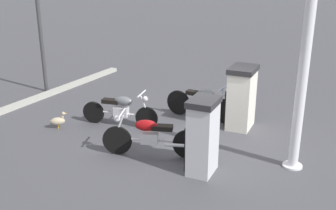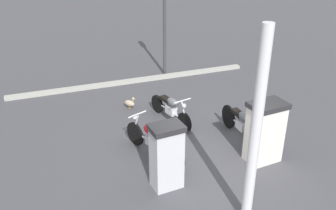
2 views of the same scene
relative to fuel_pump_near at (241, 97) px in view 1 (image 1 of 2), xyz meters
name	(u,v)px [view 1 (image 1 of 2)]	position (x,y,z in m)	size (l,w,h in m)	color
ground_plane	(204,143)	(0.46, 1.28, -0.79)	(120.00, 120.00, 0.00)	#424247
fuel_pump_near	(241,97)	(0.00, 0.00, 0.00)	(0.66, 0.89, 1.56)	silver
fuel_pump_far	(203,136)	(0.00, 2.56, -0.01)	(0.56, 0.72, 1.53)	silver
motorcycle_near_pump	(203,102)	(1.03, -0.07, -0.30)	(2.07, 0.56, 0.97)	black
motorcycle_far_pump	(150,135)	(1.24, 2.40, -0.31)	(2.06, 0.86, 0.96)	black
motorcycle_extra	(121,109)	(2.72, 1.25, -0.36)	(1.98, 0.60, 0.92)	black
wandering_duck	(58,121)	(4.01, 2.10, -0.58)	(0.40, 0.35, 0.43)	tan
roadside_traffic_light	(39,3)	(6.37, -0.12, 1.96)	(0.39, 0.27, 4.05)	#38383A
canopy_support_pole	(303,78)	(-1.57, 1.54, 1.08)	(0.40, 0.40, 3.89)	silver
road_edge_kerb	(21,104)	(6.11, 1.28, -0.73)	(0.67, 8.98, 0.12)	#9E9E93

